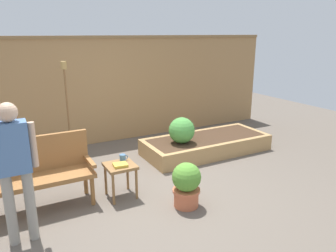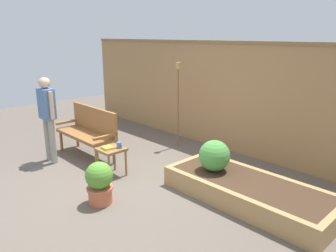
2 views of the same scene
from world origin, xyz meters
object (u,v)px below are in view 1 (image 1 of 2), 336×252
(garden_bench, at_px, (34,169))
(cup_on_table, at_px, (123,158))
(side_table, at_px, (120,170))
(shrub_near_bench, at_px, (182,130))
(book_on_table, at_px, (120,165))
(tiki_torch, at_px, (66,93))
(person_by_bench, at_px, (14,162))
(potted_boxwood, at_px, (186,184))

(garden_bench, height_order, cup_on_table, garden_bench)
(side_table, height_order, shrub_near_bench, shrub_near_bench)
(book_on_table, relative_size, shrub_near_bench, 0.39)
(garden_bench, bearing_deg, tiki_torch, 63.92)
(cup_on_table, xyz_separation_m, person_by_bench, (-1.38, -0.55, 0.41))
(garden_bench, height_order, potted_boxwood, garden_bench)
(potted_boxwood, bearing_deg, shrub_near_bench, 61.56)
(book_on_table, relative_size, potted_boxwood, 0.30)
(shrub_near_bench, height_order, tiki_torch, tiki_torch)
(shrub_near_bench, distance_m, tiki_torch, 2.13)
(side_table, bearing_deg, shrub_near_bench, 29.57)
(garden_bench, distance_m, person_by_bench, 0.82)
(garden_bench, bearing_deg, book_on_table, -15.65)
(book_on_table, xyz_separation_m, tiki_torch, (-0.27, 1.90, 0.69))
(garden_bench, bearing_deg, side_table, -12.60)
(side_table, height_order, tiki_torch, tiki_torch)
(shrub_near_bench, bearing_deg, person_by_bench, -155.13)
(side_table, bearing_deg, book_on_table, -106.97)
(shrub_near_bench, height_order, person_by_bench, person_by_bench)
(book_on_table, bearing_deg, garden_bench, 170.13)
(side_table, xyz_separation_m, cup_on_table, (0.08, 0.11, 0.13))
(cup_on_table, bearing_deg, garden_bench, 173.40)
(tiki_torch, xyz_separation_m, person_by_bench, (-1.01, -2.29, -0.26))
(potted_boxwood, xyz_separation_m, shrub_near_bench, (0.81, 1.49, 0.21))
(garden_bench, relative_size, cup_on_table, 11.75)
(garden_bench, distance_m, side_table, 1.11)
(shrub_near_bench, bearing_deg, book_on_table, -149.11)
(side_table, bearing_deg, tiki_torch, 98.83)
(garden_bench, xyz_separation_m, potted_boxwood, (1.73, -0.89, -0.22))
(garden_bench, xyz_separation_m, cup_on_table, (1.15, -0.13, -0.02))
(side_table, height_order, potted_boxwood, potted_boxwood)
(book_on_table, distance_m, shrub_near_bench, 1.73)
(shrub_near_bench, bearing_deg, cup_on_table, -152.33)
(potted_boxwood, height_order, shrub_near_bench, shrub_near_bench)
(potted_boxwood, bearing_deg, side_table, 135.50)
(potted_boxwood, xyz_separation_m, person_by_bench, (-1.96, 0.21, 0.61))
(garden_bench, bearing_deg, cup_on_table, -6.60)
(book_on_table, xyz_separation_m, potted_boxwood, (0.68, -0.60, -0.18))
(garden_bench, height_order, side_table, garden_bench)
(tiki_torch, distance_m, person_by_bench, 2.51)
(shrub_near_bench, distance_m, person_by_bench, 3.07)
(book_on_table, height_order, person_by_bench, person_by_bench)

